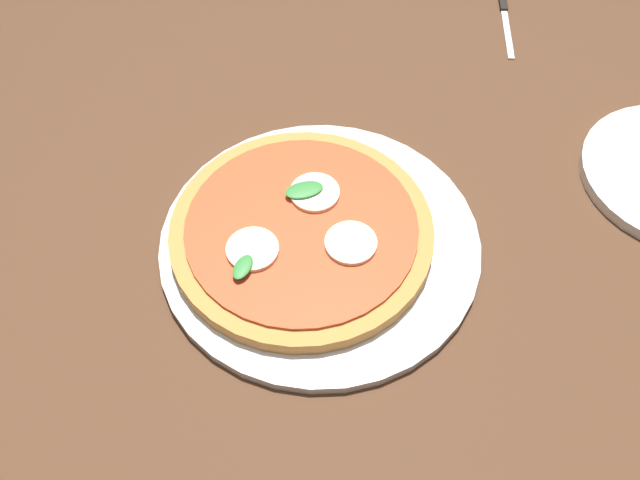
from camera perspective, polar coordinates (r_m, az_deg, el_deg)
ground_plane at (r=1.41m, az=2.21°, el=-19.41°), size 6.00×6.00×0.00m
dining_table at (r=0.80m, az=3.70°, el=-5.90°), size 1.55×1.19×0.74m
serving_tray at (r=0.75m, az=0.00°, el=-0.18°), size 0.35×0.35×0.01m
pizza at (r=0.73m, az=-1.56°, el=0.77°), size 0.29×0.29×0.03m
knife at (r=1.09m, az=15.27°, el=18.28°), size 0.18×0.01×0.01m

